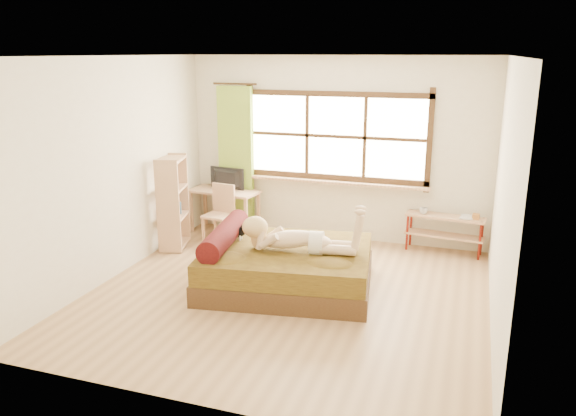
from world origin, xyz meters
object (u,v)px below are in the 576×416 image
(pipe_shelf, at_px, (445,226))
(woman, at_px, (298,227))
(chair, at_px, (221,210))
(desk, at_px, (224,196))
(kitten, at_px, (235,230))
(bed, at_px, (283,266))
(bookshelf, at_px, (173,202))

(pipe_shelf, bearing_deg, woman, -123.02)
(chair, height_order, pipe_shelf, chair)
(desk, bearing_deg, kitten, -54.14)
(woman, relative_size, pipe_shelf, 1.25)
(bed, bearing_deg, woman, -20.73)
(bed, xyz_separation_m, woman, (0.20, -0.04, 0.52))
(bed, xyz_separation_m, kitten, (-0.67, 0.11, 0.34))
(bed, xyz_separation_m, pipe_shelf, (1.77, 1.86, 0.13))
(woman, relative_size, bookshelf, 1.04)
(bed, bearing_deg, bookshelf, 147.76)
(kitten, xyz_separation_m, chair, (-0.79, 1.26, -0.14))
(bed, bearing_deg, kitten, 162.34)
(pipe_shelf, bearing_deg, chair, -164.84)
(bed, relative_size, desk, 1.92)
(woman, distance_m, desk, 2.52)
(woman, distance_m, chair, 2.20)
(desk, bearing_deg, chair, -66.52)
(bed, bearing_deg, desk, 123.44)
(bed, distance_m, kitten, 0.76)
(woman, bearing_deg, desk, 126.15)
(desk, bearing_deg, woman, -38.16)
(kitten, distance_m, chair, 1.49)
(desk, bearing_deg, pipe_shelf, 9.15)
(chair, bearing_deg, bed, -36.04)
(bed, relative_size, kitten, 7.39)
(woman, distance_m, pipe_shelf, 2.49)
(desk, distance_m, pipe_shelf, 3.34)
(kitten, xyz_separation_m, pipe_shelf, (2.44, 1.75, -0.21))
(bed, distance_m, woman, 0.56)
(desk, distance_m, chair, 0.41)
(bookshelf, bearing_deg, bed, -38.64)
(bed, height_order, bookshelf, bookshelf)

